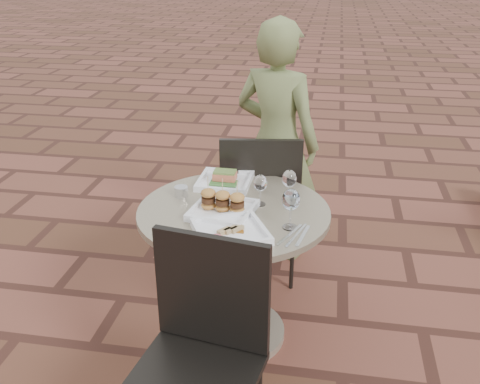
% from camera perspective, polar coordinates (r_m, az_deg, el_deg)
% --- Properties ---
extents(ground, '(60.00, 60.00, 0.00)m').
position_cam_1_polar(ground, '(3.03, 2.82, -12.82)').
color(ground, brown).
rests_on(ground, ground).
extents(cafe_table, '(0.90, 0.90, 0.73)m').
position_cam_1_polar(cafe_table, '(2.61, -0.65, -6.66)').
color(cafe_table, gray).
rests_on(cafe_table, ground).
extents(chair_far, '(0.50, 0.50, 0.93)m').
position_cam_1_polar(chair_far, '(3.04, 2.15, -0.53)').
color(chair_far, black).
rests_on(chair_far, ground).
extents(chair_near, '(0.51, 0.51, 0.93)m').
position_cam_1_polar(chair_near, '(2.00, -4.09, -15.64)').
color(chair_near, black).
rests_on(chair_near, ground).
extents(diner, '(0.64, 0.53, 1.50)m').
position_cam_1_polar(diner, '(3.29, 3.93, 5.26)').
color(diner, olive).
rests_on(diner, ground).
extents(plate_salmon, '(0.27, 0.27, 0.07)m').
position_cam_1_polar(plate_salmon, '(2.75, -1.63, 1.27)').
color(plate_salmon, white).
rests_on(plate_salmon, cafe_table).
extents(plate_sliders, '(0.31, 0.31, 0.18)m').
position_cam_1_polar(plate_sliders, '(2.44, -1.85, -1.49)').
color(plate_sliders, white).
rests_on(plate_sliders, cafe_table).
extents(plate_tuna, '(0.39, 0.39, 0.03)m').
position_cam_1_polar(plate_tuna, '(2.27, -1.04, -4.22)').
color(plate_tuna, white).
rests_on(plate_tuna, cafe_table).
extents(wine_glass_right, '(0.08, 0.08, 0.18)m').
position_cam_1_polar(wine_glass_right, '(2.28, 5.46, -0.95)').
color(wine_glass_right, white).
rests_on(wine_glass_right, cafe_table).
extents(wine_glass_mid, '(0.06, 0.06, 0.15)m').
position_cam_1_polar(wine_glass_mid, '(2.49, 2.19, 0.88)').
color(wine_glass_mid, white).
rests_on(wine_glass_mid, cafe_table).
extents(wine_glass_far, '(0.07, 0.07, 0.16)m').
position_cam_1_polar(wine_glass_far, '(2.53, 5.28, 1.34)').
color(wine_glass_far, white).
rests_on(wine_glass_far, cafe_table).
extents(steel_ramekin, '(0.08, 0.08, 0.05)m').
position_cam_1_polar(steel_ramekin, '(2.63, -6.29, 0.06)').
color(steel_ramekin, silver).
rests_on(steel_ramekin, cafe_table).
extents(cutlery_set, '(0.16, 0.24, 0.00)m').
position_cam_1_polar(cutlery_set, '(2.28, 6.01, -4.61)').
color(cutlery_set, silver).
rests_on(cutlery_set, cafe_table).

